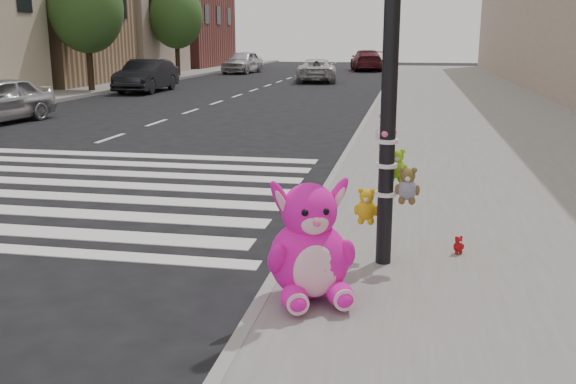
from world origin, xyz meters
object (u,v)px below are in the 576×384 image
(pink_bunny, at_px, (310,250))
(red_teddy, at_px, (458,245))
(car_dark_far, at_px, (146,76))
(signal_pole, at_px, (389,105))
(car_white_near, at_px, (317,70))

(pink_bunny, distance_m, red_teddy, 2.12)
(pink_bunny, distance_m, car_dark_far, 24.99)
(signal_pole, relative_size, car_white_near, 0.88)
(pink_bunny, distance_m, car_white_near, 30.86)
(signal_pole, xyz_separation_m, pink_bunny, (-0.62, -1.11, -1.19))
(pink_bunny, bearing_deg, car_white_near, 75.29)
(red_teddy, relative_size, car_white_near, 0.04)
(red_teddy, bearing_deg, signal_pole, 176.88)
(car_dark_far, distance_m, car_white_near, 10.49)
(car_white_near, bearing_deg, red_teddy, 94.13)
(car_dark_far, bearing_deg, pink_bunny, -64.97)
(signal_pole, height_order, car_white_near, signal_pole)
(red_teddy, relative_size, car_dark_far, 0.05)
(pink_bunny, bearing_deg, signal_pole, 37.83)
(pink_bunny, xyz_separation_m, car_white_near, (-4.40, 30.55, 0.03))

